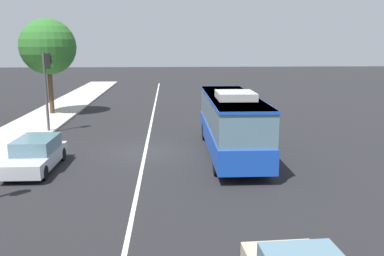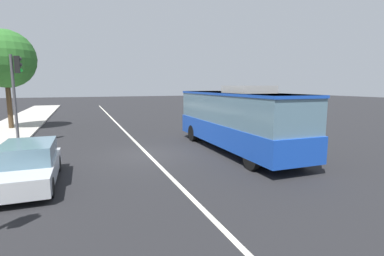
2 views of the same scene
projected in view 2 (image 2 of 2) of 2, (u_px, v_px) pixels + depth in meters
name	position (u px, v px, depth m)	size (l,w,h in m)	color
ground_plane	(148.00, 154.00, 14.60)	(160.00, 160.00, 0.00)	black
lane_centre_line	(148.00, 154.00, 14.60)	(76.00, 0.16, 0.01)	silver
transit_bus	(236.00, 117.00, 15.15)	(10.02, 2.60, 3.46)	#1947B7
sedan_silver	(28.00, 165.00, 10.07)	(4.52, 1.85, 1.46)	#B7BABF
traffic_light_far_corner	(16.00, 84.00, 16.53)	(0.33, 0.62, 5.20)	#47474C
street_tree_kerbside_centre	(5.00, 59.00, 22.00)	(4.42, 4.42, 7.69)	#4C3823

